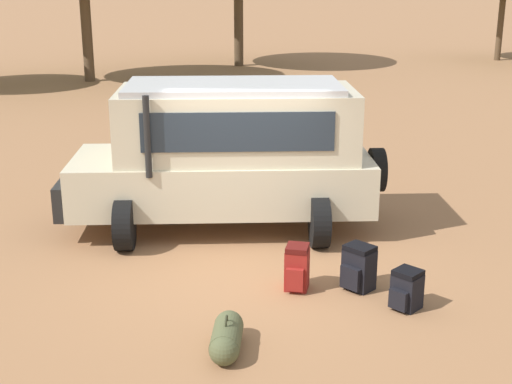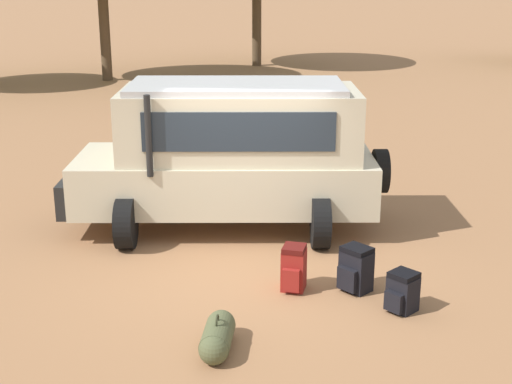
% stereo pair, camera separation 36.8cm
% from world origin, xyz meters
% --- Properties ---
extents(ground_plane, '(320.00, 320.00, 0.00)m').
position_xyz_m(ground_plane, '(0.00, 0.00, 0.00)').
color(ground_plane, '#936642').
extents(safari_vehicle, '(5.44, 3.04, 2.44)m').
position_xyz_m(safari_vehicle, '(-0.35, 1.83, 1.29)').
color(safari_vehicle, beige).
rests_on(safari_vehicle, ground_plane).
extents(backpack_beside_front_wheel, '(0.35, 0.45, 0.63)m').
position_xyz_m(backpack_beside_front_wheel, '(0.79, -0.59, 0.31)').
color(backpack_beside_front_wheel, maroon).
rests_on(backpack_beside_front_wheel, ground_plane).
extents(backpack_cluster_center, '(0.47, 0.47, 0.53)m').
position_xyz_m(backpack_cluster_center, '(2.19, -1.09, 0.26)').
color(backpack_cluster_center, black).
rests_on(backpack_cluster_center, ground_plane).
extents(backpack_near_rear_wheel, '(0.50, 0.51, 0.63)m').
position_xyz_m(backpack_near_rear_wheel, '(1.63, -0.54, 0.31)').
color(backpack_near_rear_wheel, black).
rests_on(backpack_near_rear_wheel, ground_plane).
extents(duffel_bag_low_black_case, '(0.35, 0.93, 0.45)m').
position_xyz_m(duffel_bag_low_black_case, '(-0.01, -2.30, 0.17)').
color(duffel_bag_low_black_case, '#4C5133').
rests_on(duffel_bag_low_black_case, ground_plane).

